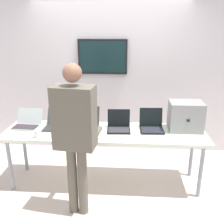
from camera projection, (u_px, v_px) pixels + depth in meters
name	position (u px, v px, depth m)	size (l,w,h in m)	color
ground	(105.00, 183.00, 3.69)	(8.00, 8.00, 0.04)	beige
back_wall	(110.00, 74.00, 4.31)	(8.00, 0.11, 2.68)	silver
workbench	(105.00, 135.00, 3.44)	(2.69, 0.70, 0.79)	silver
equipment_box	(185.00, 116.00, 3.42)	(0.44, 0.34, 0.39)	gray
laptop_station_0	(27.00, 123.00, 3.58)	(0.37, 0.35, 0.22)	#ACB6B3
laptop_station_1	(59.00, 124.00, 3.54)	(0.39, 0.36, 0.24)	#363A40
laptop_station_2	(87.00, 124.00, 3.53)	(0.31, 0.41, 0.25)	#27252A
laptop_station_3	(119.00, 125.00, 3.47)	(0.32, 0.30, 0.26)	black
laptop_station_4	(151.00, 125.00, 3.47)	(0.32, 0.32, 0.27)	black
person	(75.00, 128.00, 2.76)	(0.49, 0.63, 1.78)	#615B4F
coffee_mug	(37.00, 134.00, 3.22)	(0.07, 0.07, 0.10)	white
paper_sheet	(64.00, 135.00, 3.30)	(0.21, 0.30, 0.00)	white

